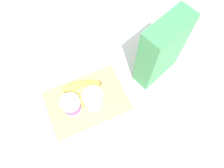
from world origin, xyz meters
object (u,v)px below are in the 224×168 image
(cereal_box, at_px, (161,51))
(banana_bunch, at_px, (82,92))
(yogurt_cup_back, at_px, (72,105))
(spoon, at_px, (23,118))
(yogurt_cup_front, at_px, (93,99))
(cutting_board, at_px, (87,101))

(cereal_box, xyz_separation_m, banana_bunch, (0.32, -0.02, -0.11))
(cereal_box, distance_m, banana_bunch, 0.34)
(banana_bunch, bearing_deg, cereal_box, 177.08)
(yogurt_cup_back, bearing_deg, spoon, -15.03)
(cereal_box, relative_size, yogurt_cup_front, 3.57)
(yogurt_cup_front, xyz_separation_m, yogurt_cup_back, (0.08, -0.01, -0.00))
(spoon, bearing_deg, banana_bunch, 178.69)
(yogurt_cup_back, height_order, spoon, yogurt_cup_back)
(cutting_board, bearing_deg, banana_bunch, -85.55)
(cereal_box, bearing_deg, cutting_board, 163.50)
(yogurt_cup_front, distance_m, banana_bunch, 0.07)
(yogurt_cup_front, relative_size, banana_bunch, 0.44)
(yogurt_cup_front, height_order, yogurt_cup_back, yogurt_cup_front)
(cutting_board, relative_size, yogurt_cup_front, 3.73)
(yogurt_cup_back, xyz_separation_m, banana_bunch, (-0.06, -0.05, -0.02))
(yogurt_cup_front, bearing_deg, banana_bunch, -65.53)
(yogurt_cup_front, bearing_deg, spoon, -12.91)
(yogurt_cup_back, relative_size, banana_bunch, 0.43)
(cutting_board, xyz_separation_m, cereal_box, (-0.32, -0.02, 0.14))
(cutting_board, height_order, spoon, cutting_board)
(cereal_box, relative_size, yogurt_cup_back, 3.65)
(cutting_board, relative_size, cereal_box, 1.04)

